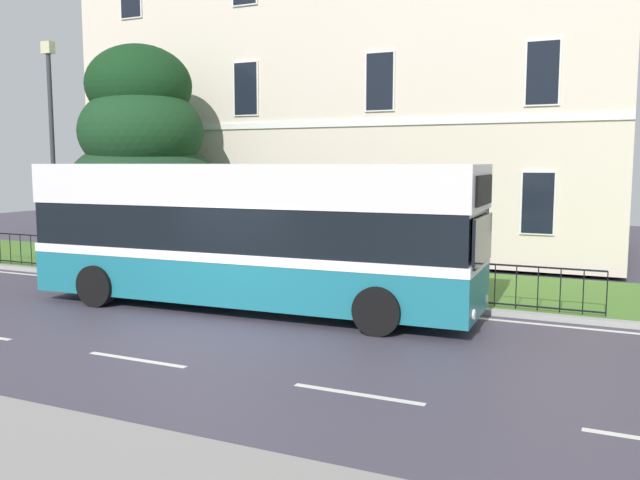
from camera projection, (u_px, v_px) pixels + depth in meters
name	position (u px, v px, depth m)	size (l,w,h in m)	color
ground_plane	(225.00, 326.00, 13.65)	(60.00, 56.00, 0.18)	#433D4C
georgian_townhouse	(365.00, 58.00, 26.10)	(19.83, 10.03, 14.45)	beige
iron_verge_railing	(224.00, 264.00, 17.69)	(18.72, 0.04, 0.97)	black
evergreen_tree	(142.00, 171.00, 22.13)	(5.19, 5.14, 7.28)	#423328
single_decker_bus	(250.00, 234.00, 14.95)	(10.40, 2.87, 3.27)	#1B6D7E
street_lamp_post	(52.00, 139.00, 20.62)	(0.36, 0.24, 6.84)	#333338
litter_bin	(355.00, 265.00, 17.19)	(0.56, 0.56, 1.12)	black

